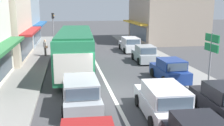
{
  "coord_description": "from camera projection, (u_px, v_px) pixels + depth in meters",
  "views": [
    {
      "loc": [
        -2.48,
        -14.99,
        5.17
      ],
      "look_at": [
        0.52,
        2.46,
        1.2
      ],
      "focal_mm": 42.0,
      "sensor_mm": 36.0,
      "label": 1
    }
  ],
  "objects": [
    {
      "name": "pedestrian_with_handbag_near",
      "position": [
        45.0,
        47.0,
        26.01
      ],
      "size": [
        0.45,
        0.63,
        1.63
      ],
      "color": "#4C4742",
      "rests_on": "sidewalk_left"
    },
    {
      "name": "parked_hatchback_kerb_second",
      "position": [
        170.0,
        70.0,
        18.08
      ],
      "size": [
        1.87,
        3.73,
        1.54
      ],
      "color": "navy",
      "rests_on": "ground"
    },
    {
      "name": "ground_plane",
      "position": [
        110.0,
        91.0,
        15.95
      ],
      "size": [
        140.0,
        140.0,
        0.0
      ],
      "primitive_type": "plane",
      "color": "#3F3F42"
    },
    {
      "name": "parked_hatchback_kerb_third",
      "position": [
        145.0,
        54.0,
        23.94
      ],
      "size": [
        1.87,
        3.73,
        1.54
      ],
      "color": "#9EA3A8",
      "rests_on": "ground"
    },
    {
      "name": "parked_wagon_kerb_rear",
      "position": [
        130.0,
        45.0,
        29.54
      ],
      "size": [
        1.98,
        4.52,
        1.58
      ],
      "color": "silver",
      "rests_on": "ground"
    },
    {
      "name": "building_right_far",
      "position": [
        166.0,
        14.0,
        37.14
      ],
      "size": [
        9.4,
        10.7,
        7.69
      ],
      "color": "gray",
      "rests_on": "ground"
    },
    {
      "name": "traffic_light_downstreet",
      "position": [
        53.0,
        24.0,
        31.36
      ],
      "size": [
        0.33,
        0.24,
        4.2
      ],
      "color": "gray",
      "rests_on": "ground"
    },
    {
      "name": "wagon_behind_bus_mid",
      "position": [
        163.0,
        102.0,
        12.16
      ],
      "size": [
        2.1,
        4.58,
        1.58
      ],
      "color": "silver",
      "rests_on": "ground"
    },
    {
      "name": "wagon_queue_far_back",
      "position": [
        81.0,
        94.0,
        13.29
      ],
      "size": [
        1.97,
        4.51,
        1.58
      ],
      "color": "#9EA3A8",
      "rests_on": "ground"
    },
    {
      "name": "lane_centre_line",
      "position": [
        102.0,
        74.0,
        19.8
      ],
      "size": [
        0.2,
        28.0,
        0.01
      ],
      "primitive_type": "cube",
      "color": "silver",
      "rests_on": "ground"
    },
    {
      "name": "city_bus",
      "position": [
        75.0,
        48.0,
        20.24
      ],
      "size": [
        3.16,
        10.98,
        3.23
      ],
      "color": "#237A4C",
      "rests_on": "ground"
    },
    {
      "name": "directional_road_sign",
      "position": [
        211.0,
        48.0,
        15.01
      ],
      "size": [
        0.1,
        1.4,
        3.6
      ],
      "color": "gray",
      "rests_on": "ground"
    },
    {
      "name": "parked_hatchback_kerb_front",
      "position": [
        222.0,
        101.0,
        12.39
      ],
      "size": [
        1.9,
        3.75,
        1.54
      ],
      "color": "black",
      "rests_on": "ground"
    },
    {
      "name": "shopfront_far_end",
      "position": [
        5.0,
        12.0,
        33.09
      ],
      "size": [
        8.84,
        9.46,
        8.39
      ],
      "color": "#84939E",
      "rests_on": "ground"
    },
    {
      "name": "sidewalk_left",
      "position": [
        13.0,
        71.0,
        20.59
      ],
      "size": [
        5.2,
        44.0,
        0.14
      ],
      "primitive_type": "cube",
      "color": "gray",
      "rests_on": "ground"
    },
    {
      "name": "kerb_right",
      "position": [
        169.0,
        65.0,
        22.74
      ],
      "size": [
        2.8,
        44.0,
        0.12
      ],
      "primitive_type": "cube",
      "color": "gray",
      "rests_on": "ground"
    }
  ]
}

